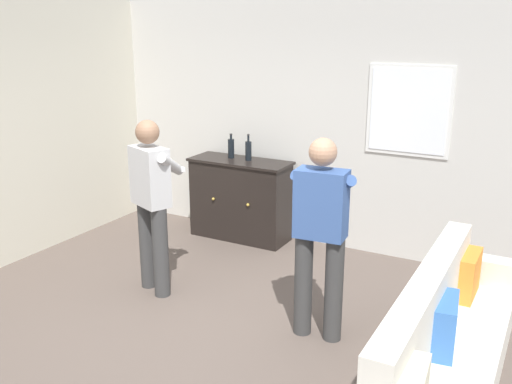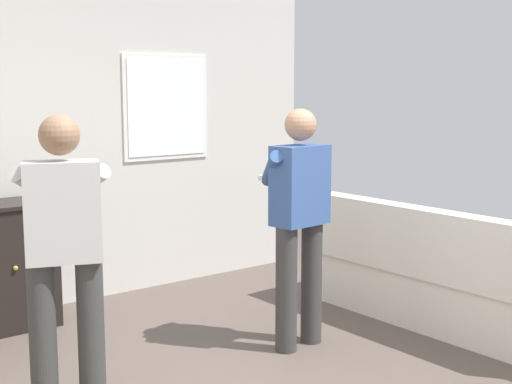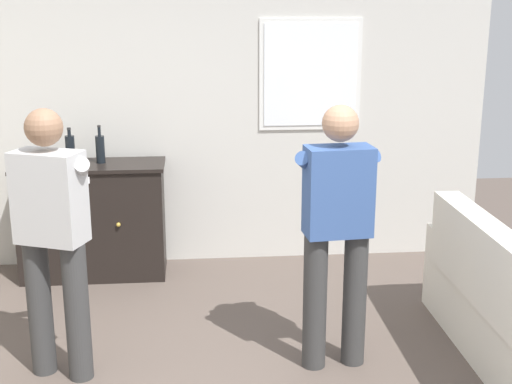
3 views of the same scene
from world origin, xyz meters
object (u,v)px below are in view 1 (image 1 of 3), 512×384
Objects in this scene: couch at (445,358)px; sideboard_cabinet at (240,199)px; bottle_liquor_amber at (248,150)px; person_standing_left at (152,199)px; person_standing_right at (321,230)px; bottle_wine_green at (231,148)px.

sideboard_cabinet reaches higher than couch.
person_standing_left reaches higher than bottle_liquor_amber.
sideboard_cabinet is 2.44m from person_standing_right.
bottle_wine_green is at bearing 163.46° from sideboard_cabinet.
sideboard_cabinet is at bearing 90.30° from person_standing_left.
sideboard_cabinet is 4.14× the size of bottle_wine_green.
bottle_wine_green is at bearing 144.15° from couch.
person_standing_right is (1.71, -0.02, 0.00)m from person_standing_left.
couch is 3.52m from sideboard_cabinet.
bottle_liquor_amber is at bearing 87.16° from person_standing_left.
bottle_liquor_amber is (-2.72, 2.14, 0.73)m from couch.
person_standing_left is at bearing -92.84° from bottle_liquor_amber.
bottle_wine_green is at bearing 95.37° from person_standing_left.
person_standing_left is (-2.81, 0.45, 0.58)m from couch.
bottle_wine_green is (-2.97, 2.14, 0.73)m from couch.
couch is at bearing -38.08° from bottle_liquor_amber.
person_standing_right is at bearing 158.48° from couch.
bottle_wine_green is 0.94× the size of bottle_liquor_amber.
person_standing_right is at bearing -42.48° from bottle_wine_green.
bottle_wine_green reaches higher than couch.
sideboard_cabinet is 0.73× the size of person_standing_left.
bottle_liquor_amber is (0.24, -0.01, -0.00)m from bottle_wine_green.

